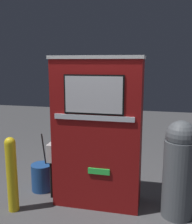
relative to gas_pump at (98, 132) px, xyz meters
name	(u,v)px	position (x,y,z in m)	size (l,w,h in m)	color
ground_plane	(94,210)	(0.00, -0.25, -0.96)	(14.00, 14.00, 0.00)	#4C4C4F
gas_pump	(98,132)	(0.00, 0.00, 0.00)	(1.19, 0.53, 1.90)	maroon
safety_bollard	(12,173)	(-0.98, -0.45, -0.46)	(0.13, 0.13, 0.95)	yellow
trash_bin	(179,168)	(1.00, -0.12, -0.35)	(0.37, 0.37, 1.18)	#51565B
squeegee_bucket	(42,177)	(-0.86, 0.12, -0.76)	(0.30, 0.30, 0.86)	#1E478C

